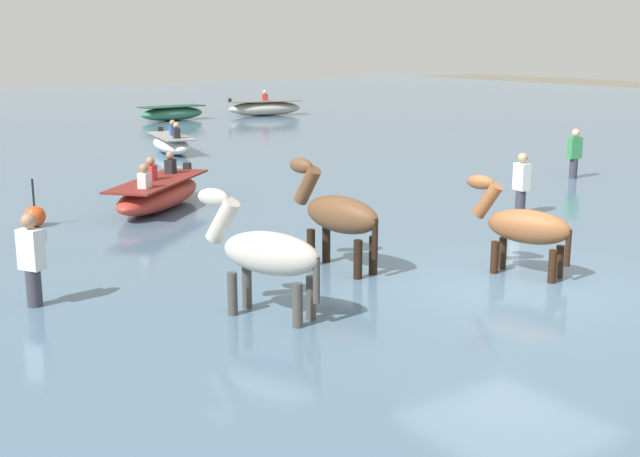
% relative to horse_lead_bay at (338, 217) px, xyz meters
% --- Properties ---
extents(ground_plane, '(120.00, 120.00, 0.00)m').
position_rel_horse_lead_bay_xyz_m(ground_plane, '(1.51, -2.24, -1.19)').
color(ground_plane, '#666051').
extents(water_surface, '(90.00, 90.00, 0.37)m').
position_rel_horse_lead_bay_xyz_m(water_surface, '(1.51, 7.76, -1.01)').
color(water_surface, slate).
rests_on(water_surface, ground).
extents(horse_lead_bay, '(0.72, 1.86, 2.02)m').
position_rel_horse_lead_bay_xyz_m(horse_lead_bay, '(0.00, 0.00, 0.00)').
color(horse_lead_bay, brown).
rests_on(horse_lead_bay, ground).
extents(horse_trailing_chestnut, '(0.86, 1.66, 1.82)m').
position_rel_horse_lead_bay_xyz_m(horse_trailing_chestnut, '(2.08, -1.84, -0.11)').
color(horse_trailing_chestnut, brown).
rests_on(horse_trailing_chestnut, ground).
extents(horse_flank_pinto, '(1.09, 1.75, 1.97)m').
position_rel_horse_lead_bay_xyz_m(horse_flank_pinto, '(-2.06, -1.27, -0.03)').
color(horse_flank_pinto, beige).
rests_on(horse_flank_pinto, ground).
extents(boat_distant_west, '(1.45, 2.96, 1.03)m').
position_rel_horse_lead_bay_xyz_m(boat_distant_west, '(3.62, 13.71, -0.53)').
color(boat_distant_west, silver).
rests_on(boat_distant_west, water_surface).
extents(boat_far_inshore, '(3.62, 1.98, 1.17)m').
position_rel_horse_lead_bay_xyz_m(boat_far_inshore, '(12.71, 23.11, -0.47)').
color(boat_far_inshore, '#B2AD9E').
rests_on(boat_far_inshore, water_surface).
extents(boat_mid_outer, '(2.99, 1.23, 0.63)m').
position_rel_horse_lead_bay_xyz_m(boat_mid_outer, '(8.17, 23.38, -0.51)').
color(boat_mid_outer, '#337556').
rests_on(boat_mid_outer, water_surface).
extents(boat_mid_channel, '(3.13, 2.94, 1.09)m').
position_rel_horse_lead_bay_xyz_m(boat_mid_channel, '(-0.32, 5.88, -0.50)').
color(boat_mid_channel, '#BC382D').
rests_on(boat_mid_channel, water_surface).
extents(person_spectator_far, '(0.33, 0.38, 1.63)m').
position_rel_horse_lead_bay_xyz_m(person_spectator_far, '(-4.36, 0.84, -0.33)').
color(person_spectator_far, '#383842').
rests_on(person_spectator_far, ground).
extents(person_onlooker_left, '(0.25, 0.35, 1.63)m').
position_rel_horse_lead_bay_xyz_m(person_onlooker_left, '(5.38, 1.15, -0.33)').
color(person_onlooker_left, '#383842').
rests_on(person_onlooker_left, ground).
extents(person_onlooker_right, '(0.36, 0.28, 1.63)m').
position_rel_horse_lead_bay_xyz_m(person_onlooker_right, '(9.93, 3.44, -0.33)').
color(person_onlooker_right, '#383842').
rests_on(person_onlooker_right, ground).
extents(channel_buoy, '(0.40, 0.40, 0.91)m').
position_rel_horse_lead_bay_xyz_m(channel_buoy, '(-2.93, 5.67, -0.61)').
color(channel_buoy, '#E54C1E').
rests_on(channel_buoy, water_surface).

